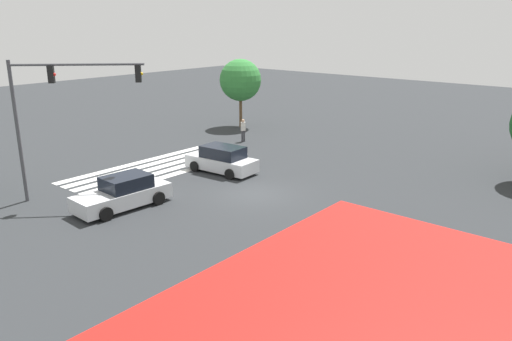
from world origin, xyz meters
The scene contains 7 objects.
ground_plane centered at (0.00, 0.00, 0.00)m, with size 116.36×116.36×0.00m, color #2B2D30.
crosswalk_markings centered at (0.00, -8.16, 0.00)m, with size 12.48×4.40×0.01m.
traffic_signal_mast centered at (7.22, -7.22, 5.18)m, with size 4.73×4.73×7.26m.
car_0 centered at (-1.85, -4.34, 0.78)m, with size 2.31×4.69×1.66m.
car_2 centered at (5.83, -3.83, 0.75)m, with size 4.96×2.31×1.64m.
pedestrian centered at (-8.86, -8.77, 1.00)m, with size 0.41×0.41×1.77m.
tree_corner_c centered at (-12.98, -12.70, 4.13)m, with size 3.62×3.62×5.95m.
Camera 1 is at (19.65, 16.54, 9.07)m, focal length 35.00 mm.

